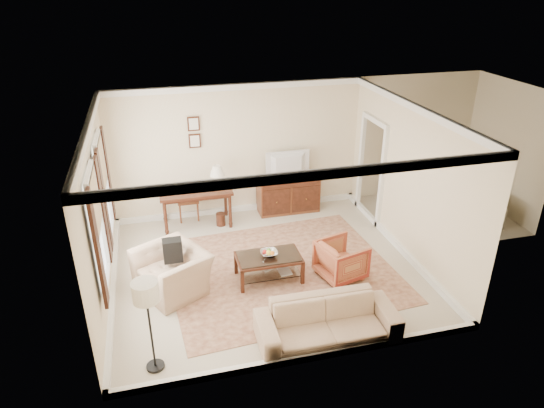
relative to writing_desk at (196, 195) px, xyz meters
name	(u,v)px	position (x,y,z in m)	size (l,w,h in m)	color
room_shell	(265,140)	(1.02, -2.02, 1.76)	(5.51, 5.01, 2.91)	beige
annex_bedroom	(448,200)	(5.51, -0.87, -0.37)	(3.00, 2.70, 2.90)	beige
window_front	(98,229)	(-1.68, -2.72, 0.84)	(0.12, 1.56, 1.80)	#CCB284
window_rear	(104,187)	(-1.68, -1.12, 0.84)	(0.12, 1.56, 1.80)	#CCB284
doorway	(371,171)	(3.73, -0.52, 0.36)	(0.10, 1.12, 2.25)	white
rug	(281,270)	(1.27, -2.19, -0.71)	(3.99, 3.42, 0.01)	brown
writing_desk	(196,195)	(0.00, 0.00, 0.00)	(1.50, 0.75, 0.82)	#4D2316
desk_chair	(187,197)	(-0.16, 0.35, -0.19)	(0.45, 0.45, 1.05)	brown
desk_lamp	(217,177)	(0.48, 0.00, 0.36)	(0.32, 0.32, 0.50)	silver
framed_prints	(194,132)	(0.10, 0.45, 1.23)	(0.25, 0.04, 0.68)	#4D2316
sideboard	(288,194)	(2.09, 0.18, -0.29)	(1.37, 0.53, 0.84)	brown
tv	(289,157)	(2.09, 0.16, 0.60)	(0.94, 0.54, 0.12)	black
coffee_table	(269,261)	(0.99, -2.38, -0.35)	(1.13, 0.66, 0.48)	#4D2316
fruit_bowl	(269,253)	(1.01, -2.37, -0.18)	(0.42, 0.42, 0.10)	silver
book_a	(261,269)	(0.86, -2.31, -0.53)	(0.28, 0.04, 0.38)	brown
book_b	(279,272)	(1.15, -2.49, -0.53)	(0.28, 0.03, 0.38)	brown
striped_armchair	(341,258)	(2.26, -2.63, -0.33)	(0.74, 0.69, 0.76)	maroon
club_armchair	(172,265)	(-0.67, -2.30, -0.21)	(1.15, 0.75, 1.01)	#CCA989
backpack	(172,249)	(-0.63, -2.20, 0.04)	(0.32, 0.22, 0.40)	black
sofa	(328,316)	(1.46, -4.10, -0.31)	(2.09, 0.61, 0.82)	#CCA989
floor_lamp	(146,298)	(-1.05, -4.08, 0.46)	(0.35, 0.35, 1.42)	black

